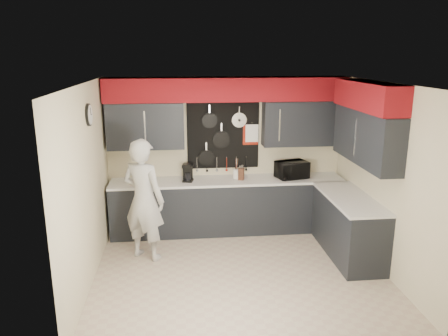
{
  "coord_description": "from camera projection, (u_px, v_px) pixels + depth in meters",
  "views": [
    {
      "loc": [
        -0.81,
        -5.52,
        2.98
      ],
      "look_at": [
        -0.16,
        0.5,
        1.37
      ],
      "focal_mm": 35.0,
      "sensor_mm": 36.0,
      "label": 1
    }
  ],
  "objects": [
    {
      "name": "microwave",
      "position": [
        292.0,
        170.0,
        7.37
      ],
      "size": [
        0.59,
        0.47,
        0.28
      ],
      "primitive_type": "imported",
      "rotation": [
        0.0,
        0.0,
        0.27
      ],
      "color": "black",
      "rests_on": "base_cabinets"
    },
    {
      "name": "base_cabinets",
      "position": [
        260.0,
        211.0,
        7.17
      ],
      "size": [
        3.95,
        2.2,
        0.92
      ],
      "color": "black",
      "rests_on": "ground"
    },
    {
      "name": "person",
      "position": [
        144.0,
        200.0,
        6.34
      ],
      "size": [
        0.79,
        0.71,
        1.81
      ],
      "primitive_type": "imported",
      "rotation": [
        0.0,
        0.0,
        2.61
      ],
      "color": "#B6B7B4",
      "rests_on": "ground"
    },
    {
      "name": "ground",
      "position": [
        239.0,
        271.0,
        6.15
      ],
      "size": [
        4.0,
        4.0,
        0.0
      ],
      "primitive_type": "plane",
      "color": "#B9A990",
      "rests_on": "ground"
    },
    {
      "name": "right_wall_assembly",
      "position": [
        369.0,
        129.0,
        6.1
      ],
      "size": [
        0.36,
        3.5,
        2.6
      ],
      "color": "beige",
      "rests_on": "ground"
    },
    {
      "name": "coffee_maker",
      "position": [
        188.0,
        172.0,
        7.19
      ],
      "size": [
        0.2,
        0.23,
        0.29
      ],
      "rotation": [
        0.0,
        0.0,
        -0.21
      ],
      "color": "black",
      "rests_on": "base_cabinets"
    },
    {
      "name": "back_wall_assembly",
      "position": [
        227.0,
        113.0,
        7.18
      ],
      "size": [
        4.0,
        0.36,
        2.6
      ],
      "color": "beige",
      "rests_on": "ground"
    },
    {
      "name": "left_wall_assembly",
      "position": [
        87.0,
        184.0,
        5.62
      ],
      "size": [
        0.05,
        3.5,
        2.6
      ],
      "color": "beige",
      "rests_on": "ground"
    },
    {
      "name": "knife_block",
      "position": [
        241.0,
        174.0,
        7.27
      ],
      "size": [
        0.11,
        0.11,
        0.2
      ],
      "primitive_type": "cube",
      "rotation": [
        0.0,
        0.0,
        -0.3
      ],
      "color": "#371E11",
      "rests_on": "base_cabinets"
    },
    {
      "name": "utensil_crock",
      "position": [
        236.0,
        174.0,
        7.37
      ],
      "size": [
        0.12,
        0.12,
        0.15
      ],
      "primitive_type": "cylinder",
      "color": "white",
      "rests_on": "base_cabinets"
    }
  ]
}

